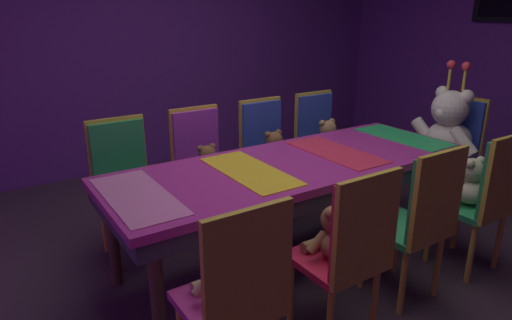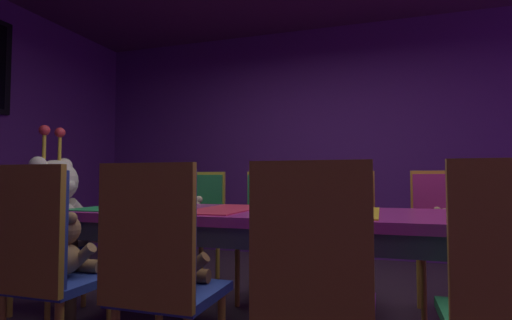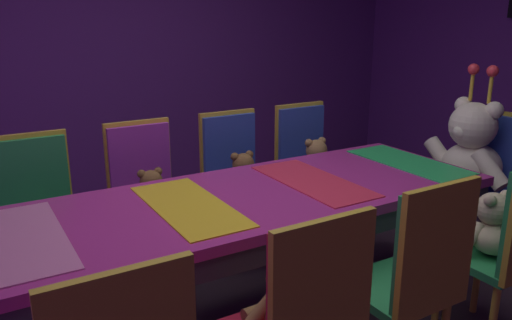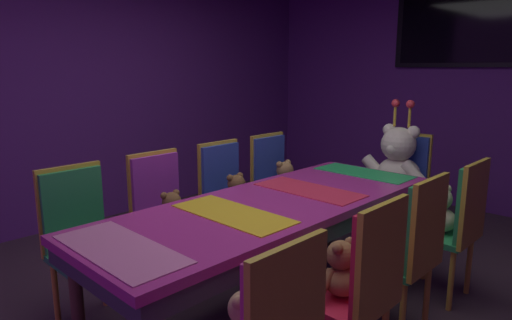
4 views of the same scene
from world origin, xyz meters
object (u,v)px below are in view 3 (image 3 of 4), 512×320
chair_right_1 (307,315)px  throne_chair (483,167)px  teddy_left_2 (244,177)px  chair_left_2 (233,170)px  king_teddy_bear (469,152)px  chair_right_2 (419,268)px  teddy_right_1 (284,299)px  teddy_right_3 (490,227)px  chair_left_3 (305,157)px  chair_left_1 (144,185)px  chair_left_0 (37,205)px  teddy_left_1 (152,195)px  teddy_left_3 (317,163)px  banquet_table (255,209)px

chair_right_1 → throne_chair: same height
teddy_left_2 → chair_left_2: bearing=-180.0°
king_teddy_bear → chair_right_2: bearing=30.8°
chair_right_1 → king_teddy_bear: 2.11m
teddy_right_1 → teddy_right_3: size_ratio=0.90×
throne_chair → chair_left_3: bearing=-42.3°
teddy_right_3 → chair_left_3: bearing=1.2°
chair_right_1 → chair_left_3: bearing=-35.7°
teddy_left_2 → king_teddy_bear: size_ratio=0.37×
chair_left_2 → teddy_left_2: chair_left_2 is taller
chair_left_1 → chair_left_2: (-0.00, 0.62, 0.00)m
chair_left_0 → chair_left_1: size_ratio=1.00×
throne_chair → king_teddy_bear: 0.21m
chair_left_0 → king_teddy_bear: 2.70m
teddy_left_1 → king_teddy_bear: (0.68, 1.96, 0.15)m
chair_left_0 → teddy_left_1: chair_left_0 is taller
chair_left_3 → throne_chair: bearing=47.7°
teddy_right_1 → king_teddy_bear: size_ratio=0.37×
chair_left_3 → teddy_left_3: 0.15m
teddy_left_3 → teddy_right_1: 1.82m
chair_left_2 → king_teddy_bear: (0.82, 1.33, 0.13)m
chair_left_0 → chair_right_1: size_ratio=1.00×
chair_left_1 → chair_right_2: size_ratio=1.00×
chair_left_2 → throne_chair: 1.71m
chair_left_1 → king_teddy_bear: size_ratio=1.17×
chair_left_0 → throne_chair: bearing=73.8°
teddy_left_1 → teddy_right_1: 1.37m
chair_left_1 → chair_left_3: size_ratio=1.00×
chair_left_1 → teddy_left_1: chair_left_1 is taller
teddy_left_2 → teddy_left_3: 0.59m
chair_right_2 → chair_left_1: bearing=21.1°
teddy_left_3 → banquet_table: bearing=-53.3°
banquet_table → chair_left_0: (-0.80, -0.93, -0.06)m
chair_left_2 → teddy_left_2: 0.14m
chair_right_1 → throne_chair: bearing=-68.3°
throne_chair → king_teddy_bear: bearing=-0.0°
teddy_right_1 → teddy_left_1: bearing=1.0°
banquet_table → chair_left_3: chair_left_3 is taller
teddy_left_3 → teddy_right_1: teddy_left_3 is taller
chair_right_2 → chair_left_2: bearing=-0.0°
chair_right_2 → teddy_right_3: chair_right_2 is taller
teddy_left_1 → teddy_right_3: teddy_right_3 is taller
chair_left_3 → chair_right_2: (1.62, -0.59, 0.00)m
teddy_left_1 → chair_right_2: size_ratio=0.29×
teddy_left_1 → chair_left_2: size_ratio=0.29×
chair_right_1 → teddy_right_1: bearing=0.0°
chair_left_3 → teddy_right_3: size_ratio=2.85×
teddy_left_1 → chair_left_3: bearing=96.8°
banquet_table → chair_right_2: bearing=21.7°
chair_left_1 → king_teddy_bear: 2.13m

